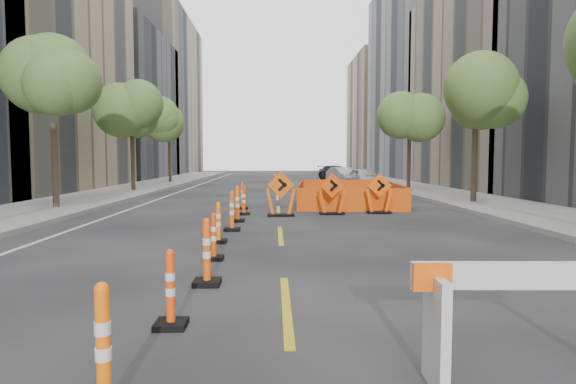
{
  "coord_description": "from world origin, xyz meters",
  "views": [
    {
      "loc": [
        -0.16,
        -8.33,
        1.99
      ],
      "look_at": [
        0.21,
        4.35,
        1.1
      ],
      "focal_mm": 30.0,
      "sensor_mm": 36.0,
      "label": 1
    }
  ],
  "objects_px": {
    "channelizer_0": "(103,347)",
    "barricade_board": "(536,325)",
    "channelizer_4": "(218,222)",
    "parked_car_far": "(335,173)",
    "channelizer_6": "(237,204)",
    "parked_car_near": "(364,178)",
    "channelizer_3": "(214,236)",
    "channelizer_5": "(232,211)",
    "channelizer_7": "(244,200)",
    "channelizer_2": "(207,252)",
    "channelizer_1": "(170,288)",
    "channelizer_8": "(242,196)",
    "parked_car_mid": "(343,176)",
    "chevron_sign_left": "(281,194)",
    "chevron_sign_right": "(379,193)",
    "chevron_sign_center": "(332,194)"
  },
  "relations": [
    {
      "from": "channelizer_2",
      "to": "chevron_sign_left",
      "type": "height_order",
      "value": "chevron_sign_left"
    },
    {
      "from": "channelizer_3",
      "to": "channelizer_6",
      "type": "xyz_separation_m",
      "value": [
        0.03,
        5.67,
        0.09
      ]
    },
    {
      "from": "channelizer_5",
      "to": "channelizer_8",
      "type": "height_order",
      "value": "channelizer_5"
    },
    {
      "from": "channelizer_6",
      "to": "chevron_sign_right",
      "type": "relative_size",
      "value": 0.77
    },
    {
      "from": "parked_car_mid",
      "to": "parked_car_far",
      "type": "bearing_deg",
      "value": 72.54
    },
    {
      "from": "channelizer_0",
      "to": "channelizer_6",
      "type": "bearing_deg",
      "value": 89.09
    },
    {
      "from": "channelizer_2",
      "to": "channelizer_1",
      "type": "bearing_deg",
      "value": -94.9
    },
    {
      "from": "chevron_sign_right",
      "to": "parked_car_far",
      "type": "xyz_separation_m",
      "value": [
        1.88,
        27.14,
        -0.06
      ]
    },
    {
      "from": "channelizer_2",
      "to": "parked_car_far",
      "type": "distance_m",
      "value": 37.5
    },
    {
      "from": "chevron_sign_center",
      "to": "parked_car_far",
      "type": "bearing_deg",
      "value": 72.47
    },
    {
      "from": "channelizer_1",
      "to": "chevron_sign_right",
      "type": "relative_size",
      "value": 0.64
    },
    {
      "from": "channelizer_6",
      "to": "barricade_board",
      "type": "xyz_separation_m",
      "value": [
        3.42,
        -11.02,
        -0.01
      ]
    },
    {
      "from": "channelizer_2",
      "to": "chevron_sign_center",
      "type": "xyz_separation_m",
      "value": [
        3.11,
        9.48,
        0.2
      ]
    },
    {
      "from": "channelizer_5",
      "to": "parked_car_far",
      "type": "relative_size",
      "value": 0.24
    },
    {
      "from": "channelizer_6",
      "to": "parked_car_near",
      "type": "height_order",
      "value": "parked_car_near"
    },
    {
      "from": "channelizer_2",
      "to": "chevron_sign_center",
      "type": "bearing_deg",
      "value": 71.83
    },
    {
      "from": "channelizer_7",
      "to": "parked_car_far",
      "type": "distance_m",
      "value": 28.26
    },
    {
      "from": "channelizer_1",
      "to": "channelizer_7",
      "type": "relative_size",
      "value": 0.89
    },
    {
      "from": "channelizer_1",
      "to": "channelizer_6",
      "type": "height_order",
      "value": "channelizer_6"
    },
    {
      "from": "channelizer_0",
      "to": "chevron_sign_left",
      "type": "bearing_deg",
      "value": 83.05
    },
    {
      "from": "channelizer_5",
      "to": "channelizer_8",
      "type": "distance_m",
      "value": 5.67
    },
    {
      "from": "channelizer_1",
      "to": "channelizer_4",
      "type": "height_order",
      "value": "channelizer_4"
    },
    {
      "from": "channelizer_3",
      "to": "parked_car_mid",
      "type": "height_order",
      "value": "parked_car_mid"
    },
    {
      "from": "channelizer_7",
      "to": "channelizer_4",
      "type": "bearing_deg",
      "value": -92.43
    },
    {
      "from": "parked_car_far",
      "to": "parked_car_mid",
      "type": "bearing_deg",
      "value": -112.54
    },
    {
      "from": "channelizer_3",
      "to": "channelizer_6",
      "type": "relative_size",
      "value": 0.84
    },
    {
      "from": "chevron_sign_right",
      "to": "parked_car_far",
      "type": "distance_m",
      "value": 27.2
    },
    {
      "from": "parked_car_far",
      "to": "barricade_board",
      "type": "bearing_deg",
      "value": -114.53
    },
    {
      "from": "channelizer_4",
      "to": "channelizer_6",
      "type": "bearing_deg",
      "value": 87.58
    },
    {
      "from": "channelizer_2",
      "to": "channelizer_3",
      "type": "relative_size",
      "value": 1.14
    },
    {
      "from": "chevron_sign_center",
      "to": "channelizer_0",
      "type": "bearing_deg",
      "value": -114.32
    },
    {
      "from": "chevron_sign_left",
      "to": "barricade_board",
      "type": "relative_size",
      "value": 0.71
    },
    {
      "from": "channelizer_2",
      "to": "chevron_sign_center",
      "type": "height_order",
      "value": "chevron_sign_center"
    },
    {
      "from": "channelizer_1",
      "to": "parked_car_mid",
      "type": "xyz_separation_m",
      "value": [
        6.51,
        30.91,
        0.2
      ]
    },
    {
      "from": "parked_car_near",
      "to": "parked_car_far",
      "type": "height_order",
      "value": "parked_car_near"
    },
    {
      "from": "parked_car_near",
      "to": "parked_car_far",
      "type": "bearing_deg",
      "value": 80.89
    },
    {
      "from": "chevron_sign_left",
      "to": "channelizer_7",
      "type": "bearing_deg",
      "value": 169.85
    },
    {
      "from": "channelizer_3",
      "to": "channelizer_5",
      "type": "height_order",
      "value": "channelizer_5"
    },
    {
      "from": "channelizer_4",
      "to": "parked_car_far",
      "type": "distance_m",
      "value": 33.84
    },
    {
      "from": "parked_car_near",
      "to": "parked_car_far",
      "type": "distance_m",
      "value": 12.53
    },
    {
      "from": "channelizer_1",
      "to": "channelizer_4",
      "type": "bearing_deg",
      "value": 90.94
    },
    {
      "from": "channelizer_0",
      "to": "channelizer_4",
      "type": "bearing_deg",
      "value": 89.84
    },
    {
      "from": "channelizer_5",
      "to": "barricade_board",
      "type": "bearing_deg",
      "value": -69.44
    },
    {
      "from": "chevron_sign_left",
      "to": "chevron_sign_center",
      "type": "relative_size",
      "value": 1.05
    },
    {
      "from": "channelizer_2",
      "to": "parked_car_far",
      "type": "xyz_separation_m",
      "value": [
        6.74,
        36.89,
        0.14
      ]
    },
    {
      "from": "channelizer_1",
      "to": "chevron_sign_center",
      "type": "height_order",
      "value": "chevron_sign_center"
    },
    {
      "from": "channelizer_6",
      "to": "barricade_board",
      "type": "bearing_deg",
      "value": -72.77
    },
    {
      "from": "channelizer_4",
      "to": "barricade_board",
      "type": "xyz_separation_m",
      "value": [
        3.58,
        -7.24,
        0.06
      ]
    },
    {
      "from": "channelizer_0",
      "to": "barricade_board",
      "type": "xyz_separation_m",
      "value": [
        3.6,
        0.32,
        0.03
      ]
    },
    {
      "from": "channelizer_5",
      "to": "parked_car_near",
      "type": "height_order",
      "value": "parked_car_near"
    }
  ]
}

